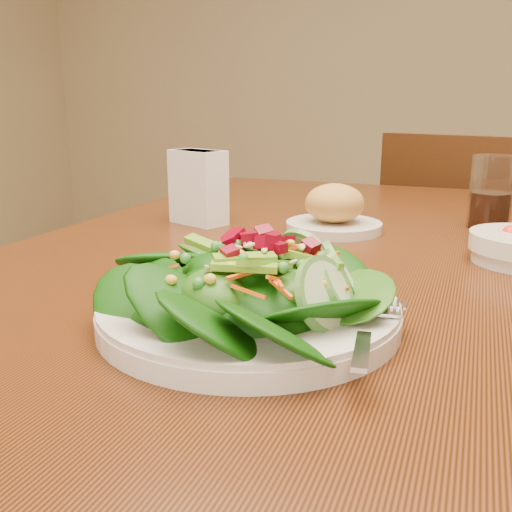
# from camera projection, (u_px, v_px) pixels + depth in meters

# --- Properties ---
(dining_table) EXTENTS (0.90, 1.40, 0.75)m
(dining_table) POSITION_uv_depth(u_px,v_px,m) (316.00, 306.00, 0.91)
(dining_table) COLOR #5A2912
(dining_table) RESTS_ON ground_plane
(chair_far) EXTENTS (0.51, 0.51, 0.88)m
(chair_far) POSITION_uv_depth(u_px,v_px,m) (454.00, 273.00, 1.71)
(chair_far) COLOR #361609
(chair_far) RESTS_ON ground_plane
(salad_plate) EXTENTS (0.30, 0.30, 0.09)m
(salad_plate) POSITION_uv_depth(u_px,v_px,m) (258.00, 293.00, 0.56)
(salad_plate) COLOR silver
(salad_plate) RESTS_ON dining_table
(bread_plate) EXTENTS (0.16, 0.16, 0.08)m
(bread_plate) POSITION_uv_depth(u_px,v_px,m) (334.00, 212.00, 0.97)
(bread_plate) COLOR silver
(bread_plate) RESTS_ON dining_table
(drinking_glass) EXTENTS (0.07, 0.07, 0.13)m
(drinking_glass) POSITION_uv_depth(u_px,v_px,m) (491.00, 198.00, 0.99)
(drinking_glass) COLOR silver
(drinking_glass) RESTS_ON dining_table
(napkin_holder) EXTENTS (0.11, 0.09, 0.13)m
(napkin_holder) POSITION_uv_depth(u_px,v_px,m) (198.00, 185.00, 1.02)
(napkin_holder) COLOR white
(napkin_holder) RESTS_ON dining_table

